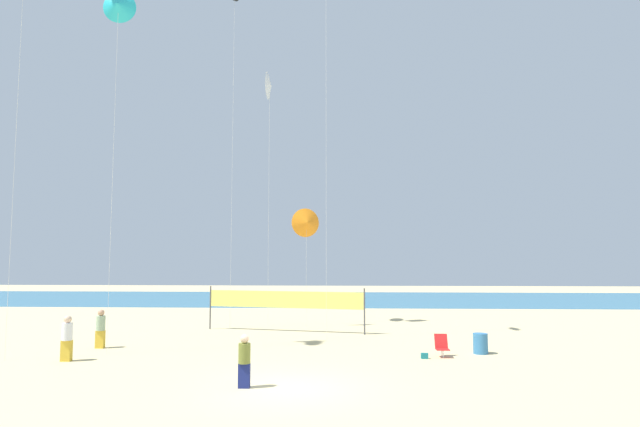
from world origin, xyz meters
The scene contains 12 objects.
ground_plane centered at (0.00, 0.00, 0.00)m, with size 120.00×120.00×0.00m, color #D1BC89.
ocean_band centered at (0.00, 35.75, 0.00)m, with size 120.00×20.00×0.01m, color teal.
beachgoer_olive_shirt centered at (-1.35, -0.01, 0.87)m, with size 0.37×0.37×1.62m.
beachgoer_sage_shirt centered at (-9.08, 6.78, 0.91)m, with size 0.39×0.39×1.70m.
beachgoer_white_shirt centered at (-9.02, 3.83, 0.94)m, with size 0.40×0.40×1.75m.
folding_beach_chair centered at (5.68, 5.43, 0.47)m, with size 0.52×0.65×0.89m.
trash_barrel centered at (7.42, 6.17, 0.42)m, with size 0.60×0.60×0.84m, color teal.
volleyball_net centered at (-1.51, 12.33, 1.64)m, with size 8.69×1.85×2.40m.
beach_handbag centered at (4.91, 4.96, 0.11)m, with size 0.28×0.14×0.23m, color #19727A.
kite_white_delta centered at (-2.80, 14.96, 14.57)m, with size 0.32×1.73×15.45m.
kite_orange_delta centered at (-0.45, 14.14, 6.05)m, with size 1.71×1.01×6.90m.
kite_cyan_delta centered at (-8.24, 5.60, 15.16)m, with size 1.49×0.65×15.90m.
Camera 1 is at (1.73, -16.36, 3.97)m, focal length 29.43 mm.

